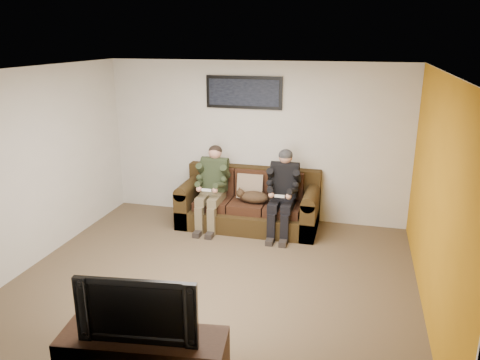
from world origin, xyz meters
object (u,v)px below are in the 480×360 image
(person_left, at_px, (212,183))
(cat, at_px, (253,197))
(sofa, at_px, (250,205))
(tv_stand, at_px, (144,358))
(framed_poster, at_px, (244,92))
(person_right, at_px, (283,188))
(television, at_px, (140,305))

(person_left, height_order, cat, person_left)
(sofa, height_order, tv_stand, sofa)
(sofa, bearing_deg, tv_stand, -91.05)
(person_left, bearing_deg, tv_stand, -82.09)
(person_left, distance_m, framed_poster, 1.53)
(person_left, relative_size, tv_stand, 0.88)
(person_left, height_order, person_right, person_right)
(sofa, distance_m, cat, 0.28)
(person_right, height_order, television, person_right)
(person_left, relative_size, cat, 1.97)
(person_right, relative_size, television, 1.25)
(person_right, height_order, cat, person_right)
(sofa, height_order, cat, sofa)
(framed_poster, bearing_deg, sofa, -62.68)
(framed_poster, relative_size, tv_stand, 0.85)
(sofa, height_order, person_left, person_left)
(cat, relative_size, tv_stand, 0.45)
(person_left, distance_m, tv_stand, 3.66)
(television, bearing_deg, person_right, 72.42)
(sofa, relative_size, person_left, 1.70)
(person_right, distance_m, television, 3.65)
(person_left, height_order, television, person_left)
(person_left, xyz_separation_m, tv_stand, (0.50, -3.59, -0.50))
(person_right, xyz_separation_m, tv_stand, (-0.64, -3.59, -0.50))
(person_left, height_order, tv_stand, person_left)
(framed_poster, bearing_deg, cat, -62.10)
(sofa, distance_m, person_right, 0.72)
(television, bearing_deg, tv_stand, 0.00)
(cat, bearing_deg, framed_poster, 117.90)
(person_left, relative_size, person_right, 0.99)
(person_right, bearing_deg, tv_stand, -100.07)
(cat, bearing_deg, television, -92.59)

